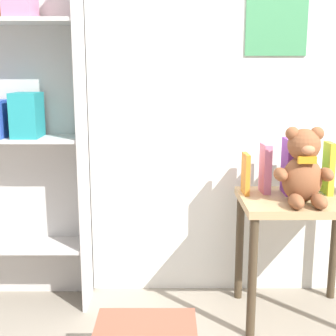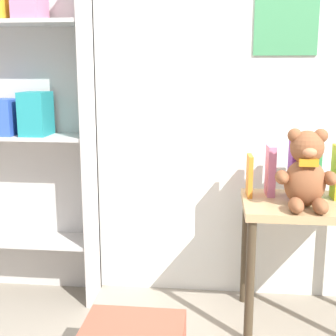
{
  "view_description": "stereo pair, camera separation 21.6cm",
  "coord_description": "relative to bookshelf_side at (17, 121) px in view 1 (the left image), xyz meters",
  "views": [
    {
      "loc": [
        -0.26,
        -1.1,
        1.16
      ],
      "look_at": [
        -0.27,
        1.01,
        0.72
      ],
      "focal_mm": 50.0,
      "sensor_mm": 36.0,
      "label": 1
    },
    {
      "loc": [
        -0.05,
        -1.09,
        1.16
      ],
      "look_at": [
        -0.27,
        1.01,
        0.72
      ],
      "focal_mm": 50.0,
      "sensor_mm": 36.0,
      "label": 2
    }
  ],
  "objects": [
    {
      "name": "wall_back",
      "position": [
        1.0,
        0.13,
        0.33
      ],
      "size": [
        4.8,
        0.07,
        2.5
      ],
      "color": "silver",
      "rests_on": "ground_plane"
    },
    {
      "name": "bookshelf_side",
      "position": [
        0.0,
        0.0,
        0.0
      ],
      "size": [
        0.69,
        0.24,
        1.68
      ],
      "color": "#BCB7B2",
      "rests_on": "ground_plane"
    },
    {
      "name": "display_table",
      "position": [
        1.35,
        -0.18,
        -0.44
      ],
      "size": [
        0.54,
        0.43,
        0.59
      ],
      "color": "tan",
      "rests_on": "ground_plane"
    },
    {
      "name": "teddy_bear",
      "position": [
        1.33,
        -0.26,
        -0.18
      ],
      "size": [
        0.26,
        0.23,
        0.34
      ],
      "color": "brown",
      "rests_on": "display_table"
    },
    {
      "name": "book_standing_orange",
      "position": [
        1.11,
        -0.11,
        -0.23
      ],
      "size": [
        0.03,
        0.11,
        0.19
      ],
      "primitive_type": "cube",
      "rotation": [
        0.0,
        0.0,
        0.04
      ],
      "color": "orange",
      "rests_on": "display_table"
    },
    {
      "name": "book_standing_pink",
      "position": [
        1.2,
        -0.08,
        -0.21
      ],
      "size": [
        0.04,
        0.11,
        0.23
      ],
      "primitive_type": "cube",
      "rotation": [
        0.0,
        0.0,
        0.04
      ],
      "color": "#D17093",
      "rests_on": "display_table"
    },
    {
      "name": "book_standing_purple",
      "position": [
        1.3,
        -0.1,
        -0.2
      ],
      "size": [
        0.03,
        0.14,
        0.26
      ],
      "primitive_type": "cube",
      "rotation": [
        0.0,
        0.0,
        -0.01
      ],
      "color": "purple",
      "rests_on": "display_table"
    },
    {
      "name": "book_standing_green",
      "position": [
        1.4,
        -0.09,
        -0.21
      ],
      "size": [
        0.04,
        0.13,
        0.24
      ],
      "primitive_type": "cube",
      "rotation": [
        0.0,
        0.0,
        0.01
      ],
      "color": "#33934C",
      "rests_on": "display_table"
    },
    {
      "name": "book_standing_yellow",
      "position": [
        1.49,
        -0.11,
        -0.21
      ],
      "size": [
        0.03,
        0.11,
        0.25
      ],
      "primitive_type": "cube",
      "rotation": [
        0.0,
        0.0,
        0.01
      ],
      "color": "gold",
      "rests_on": "display_table"
    }
  ]
}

